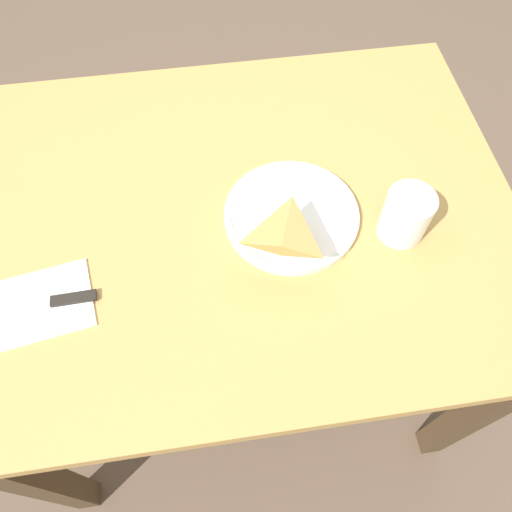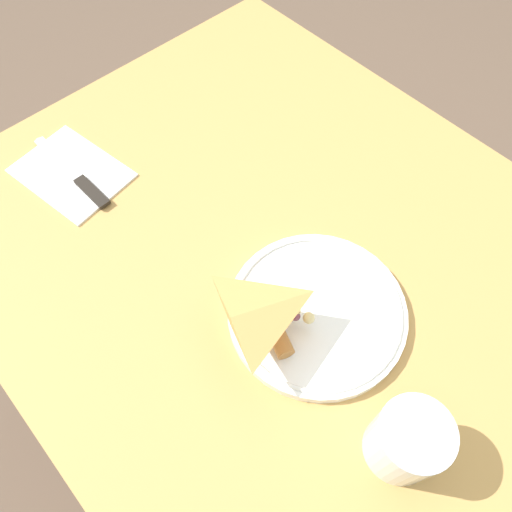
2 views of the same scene
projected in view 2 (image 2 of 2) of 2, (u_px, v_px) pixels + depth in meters
name	position (u px, v px, depth m)	size (l,w,h in m)	color
ground_plane	(273.00, 393.00, 1.39)	(6.00, 6.00, 0.00)	brown
dining_table	(284.00, 290.00, 0.85)	(1.06, 0.83, 0.74)	tan
plate_pizza	(314.00, 311.00, 0.69)	(0.25, 0.25, 0.05)	white
milk_glass	(406.00, 442.00, 0.57)	(0.09, 0.09, 0.10)	white
napkin_folded	(71.00, 173.00, 0.83)	(0.20, 0.16, 0.00)	white
butter_knife	(74.00, 174.00, 0.82)	(0.20, 0.02, 0.01)	black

